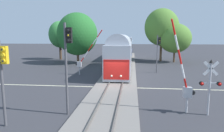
# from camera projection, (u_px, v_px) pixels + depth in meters

# --- Properties ---
(ground_plane) EXTENTS (220.00, 220.00, 0.00)m
(ground_plane) POSITION_uv_depth(u_px,v_px,m) (115.00, 87.00, 20.59)
(ground_plane) COLOR #333338
(road_centre_stripe) EXTENTS (44.00, 0.20, 0.01)m
(road_centre_stripe) POSITION_uv_depth(u_px,v_px,m) (115.00, 87.00, 20.59)
(road_centre_stripe) COLOR beige
(road_centre_stripe) RESTS_ON ground
(railway_track) EXTENTS (4.40, 80.00, 0.32)m
(railway_track) POSITION_uv_depth(u_px,v_px,m) (115.00, 86.00, 20.58)
(railway_track) COLOR slate
(railway_track) RESTS_ON ground
(commuter_train) EXTENTS (3.04, 38.57, 5.16)m
(commuter_train) POSITION_uv_depth(u_px,v_px,m) (124.00, 49.00, 38.68)
(commuter_train) COLOR #B2B7C1
(commuter_train) RESTS_ON railway_track
(crossing_gate_near) EXTENTS (1.84, 0.40, 6.37)m
(crossing_gate_near) POSITION_uv_depth(u_px,v_px,m) (186.00, 84.00, 13.54)
(crossing_gate_near) COLOR #B7B7BC
(crossing_gate_near) RESTS_ON ground
(crossing_signal_mast) EXTENTS (1.36, 0.44, 3.76)m
(crossing_signal_mast) POSITION_uv_depth(u_px,v_px,m) (210.00, 82.00, 13.02)
(crossing_signal_mast) COLOR #B2B2B7
(crossing_signal_mast) RESTS_ON ground
(crossing_gate_far) EXTENTS (3.74, 0.40, 6.06)m
(crossing_gate_far) POSITION_uv_depth(u_px,v_px,m) (82.00, 60.00, 27.01)
(crossing_gate_far) COLOR #B7B7BC
(crossing_gate_far) RESTS_ON ground
(traffic_signal_near_left) EXTENTS (0.53, 0.38, 5.00)m
(traffic_signal_near_left) POSITION_uv_depth(u_px,v_px,m) (3.00, 70.00, 11.25)
(traffic_signal_near_left) COLOR #4C4C51
(traffic_signal_near_left) RESTS_ON ground
(traffic_signal_far_side) EXTENTS (0.53, 0.38, 5.38)m
(traffic_signal_far_side) POSITION_uv_depth(u_px,v_px,m) (158.00, 48.00, 28.14)
(traffic_signal_far_side) COLOR #4C4C51
(traffic_signal_far_side) RESTS_ON ground
(traffic_signal_median) EXTENTS (0.53, 0.38, 6.09)m
(traffic_signal_median) POSITION_uv_depth(u_px,v_px,m) (67.00, 55.00, 12.90)
(traffic_signal_median) COLOR #4C4C51
(traffic_signal_median) RESTS_ON ground
(elm_centre_background) EXTENTS (6.94, 6.94, 10.79)m
(elm_centre_background) POSITION_uv_depth(u_px,v_px,m) (162.00, 27.00, 40.92)
(elm_centre_background) COLOR brown
(elm_centre_background) RESTS_ON ground
(pine_left_background) EXTENTS (4.84, 4.84, 8.48)m
(pine_left_background) POSITION_uv_depth(u_px,v_px,m) (60.00, 35.00, 44.11)
(pine_left_background) COLOR #4C3828
(pine_left_background) RESTS_ON ground
(oak_far_right) EXTENTS (6.32, 6.32, 7.69)m
(oak_far_right) POSITION_uv_depth(u_px,v_px,m) (175.00, 38.00, 39.49)
(oak_far_right) COLOR brown
(oak_far_right) RESTS_ON ground
(oak_behind_train) EXTENTS (7.56, 7.56, 9.58)m
(oak_behind_train) POSITION_uv_depth(u_px,v_px,m) (77.00, 34.00, 37.67)
(oak_behind_train) COLOR brown
(oak_behind_train) RESTS_ON ground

